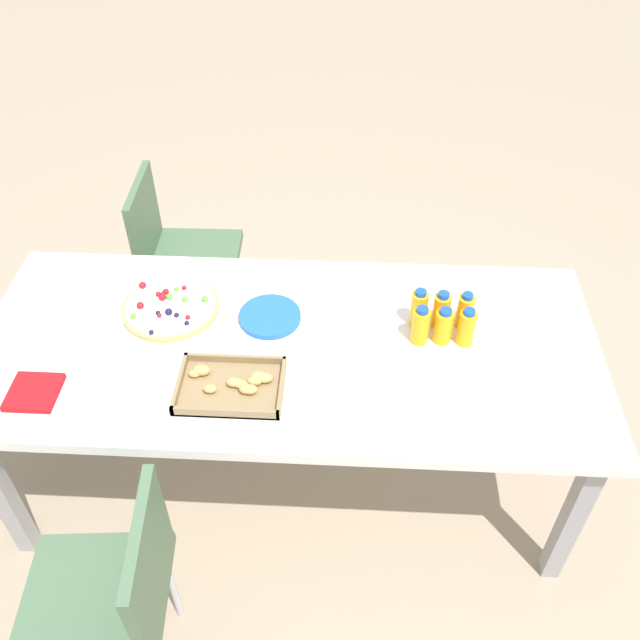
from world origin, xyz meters
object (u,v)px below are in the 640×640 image
juice_bottle_2 (419,309)px  fruit_pizza (170,306)px  chair_far_right (116,593)px  juice_bottle_3 (466,327)px  juice_bottle_5 (420,326)px  napkin_stack (34,392)px  party_table (288,357)px  plate_stack (270,317)px  chair_near_right (176,249)px  snack_tray (233,385)px  juice_bottle_4 (443,326)px  juice_bottle_0 (465,311)px  juice_bottle_1 (441,310)px

juice_bottle_2 → fruit_pizza: size_ratio=0.44×
chair_far_right → juice_bottle_3: juice_bottle_3 is taller
chair_far_right → juice_bottle_5: size_ratio=5.79×
juice_bottle_5 → napkin_stack: juice_bottle_5 is taller
party_table → plate_stack: bearing=-58.7°
chair_near_right → plate_stack: bearing=35.2°
juice_bottle_5 → plate_stack: juice_bottle_5 is taller
fruit_pizza → snack_tray: bearing=127.5°
party_table → juice_bottle_4: juice_bottle_4 is taller
fruit_pizza → chair_near_right: bearing=-77.0°
juice_bottle_5 → snack_tray: 0.63m
plate_stack → napkin_stack: bearing=28.7°
juice_bottle_4 → juice_bottle_0: bearing=-136.0°
plate_stack → fruit_pizza: bearing=-5.0°
party_table → juice_bottle_2: size_ratio=13.73×
juice_bottle_5 → plate_stack: bearing=-8.9°
chair_far_right → chair_near_right: size_ratio=1.00×
juice_bottle_2 → juice_bottle_3: size_ratio=1.06×
fruit_pizza → napkin_stack: (0.34, 0.40, -0.00)m
juice_bottle_0 → party_table: bearing=11.5°
party_table → juice_bottle_5: juice_bottle_5 is taller
juice_bottle_4 → snack_tray: (0.66, 0.24, -0.05)m
chair_far_right → napkin_stack: bearing=29.6°
juice_bottle_1 → napkin_stack: juice_bottle_1 is taller
plate_stack → napkin_stack: same height
juice_bottle_0 → juice_bottle_1: bearing=0.4°
juice_bottle_1 → fruit_pizza: juice_bottle_1 is taller
chair_near_right → juice_bottle_1: 1.30m
chair_far_right → party_table: bearing=-33.6°
fruit_pizza → napkin_stack: 0.53m
party_table → juice_bottle_4: 0.52m
fruit_pizza → juice_bottle_2: bearing=177.8°
napkin_stack → juice_bottle_1: bearing=-163.4°
juice_bottle_1 → juice_bottle_5: size_ratio=0.98×
plate_stack → juice_bottle_1: bearing=-179.9°
chair_far_right → juice_bottle_0: (-1.00, -0.87, 0.30)m
fruit_pizza → juice_bottle_0: bearing=178.3°
juice_bottle_1 → juice_bottle_2: 0.08m
juice_bottle_5 → juice_bottle_0: bearing=-152.0°
napkin_stack → juice_bottle_5: bearing=-166.0°
juice_bottle_0 → snack_tray: bearing=23.5°
juice_bottle_0 → napkin_stack: (1.34, 0.38, -0.06)m
juice_bottle_1 → snack_tray: juice_bottle_1 is taller
napkin_stack → fruit_pizza: bearing=-129.6°
fruit_pizza → juice_bottle_5: bearing=172.7°
chair_far_right → juice_bottle_3: size_ratio=5.87×
party_table → chair_near_right: (0.57, -0.79, -0.17)m
plate_stack → napkin_stack: (0.68, 0.37, -0.00)m
snack_tray → juice_bottle_4: bearing=-159.6°
juice_bottle_2 → napkin_stack: (1.18, 0.37, -0.06)m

